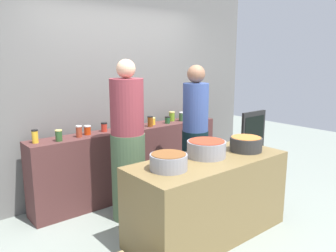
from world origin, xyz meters
TOP-DOWN VIEW (x-y plane):
  - ground at (0.00, 0.00)m, footprint 12.00×12.00m
  - storefront_wall at (0.00, 1.45)m, footprint 4.80×0.12m
  - display_shelf at (0.00, 1.10)m, footprint 2.70×0.36m
  - prep_table at (0.00, -0.30)m, footprint 1.70×0.70m
  - preserve_jar_0 at (-1.23, 1.11)m, footprint 0.07×0.07m
  - preserve_jar_1 at (-1.00, 1.03)m, footprint 0.08×0.08m
  - preserve_jar_2 at (-0.75, 1.07)m, footprint 0.07×0.07m
  - preserve_jar_3 at (-0.62, 1.12)m, footprint 0.08×0.08m
  - preserve_jar_4 at (-0.38, 1.15)m, footprint 0.08×0.08m
  - preserve_jar_5 at (0.09, 1.17)m, footprint 0.09×0.09m
  - preserve_jar_6 at (0.25, 1.03)m, footprint 0.07×0.07m
  - preserve_jar_7 at (0.35, 1.12)m, footprint 0.08×0.08m
  - preserve_jar_8 at (0.57, 1.06)m, footprint 0.08×0.08m
  - preserve_jar_9 at (0.74, 1.17)m, footprint 0.09×0.09m
  - preserve_jar_10 at (0.85, 1.08)m, footprint 0.08×0.08m
  - preserve_jar_11 at (0.96, 1.14)m, footprint 0.07×0.07m
  - preserve_jar_12 at (1.05, 1.11)m, footprint 0.08×0.08m
  - preserve_jar_13 at (1.24, 1.14)m, footprint 0.08×0.08m
  - cooking_pot_left at (-0.51, -0.29)m, footprint 0.34×0.34m
  - cooking_pot_center at (0.04, -0.22)m, footprint 0.40×0.40m
  - cooking_pot_right at (0.52, -0.34)m, footprint 0.34×0.34m
  - cook_with_tongs at (-0.42, 0.54)m, footprint 0.38×0.38m
  - cook_in_cap at (0.42, 0.34)m, footprint 0.32×0.32m
  - chalkboard_sign at (1.80, 0.50)m, footprint 0.53×0.05m

SIDE VIEW (x-z plane):
  - ground at x=0.00m, z-range 0.00..0.00m
  - prep_table at x=0.00m, z-range 0.00..0.82m
  - display_shelf at x=0.00m, z-range 0.00..0.90m
  - chalkboard_sign at x=1.80m, z-range 0.01..1.02m
  - cook_in_cap at x=0.42m, z-range -0.07..1.66m
  - cook_with_tongs at x=-0.42m, z-range -0.08..1.71m
  - cooking_pot_left at x=-0.51m, z-range 0.82..0.96m
  - cooking_pot_right at x=0.52m, z-range 0.82..0.97m
  - cooking_pot_center at x=0.04m, z-range 0.82..0.98m
  - preserve_jar_7 at x=0.35m, z-range 0.90..1.00m
  - preserve_jar_8 at x=0.57m, z-range 0.90..1.00m
  - preserve_jar_3 at x=-0.62m, z-range 0.90..1.01m
  - preserve_jar_11 at x=0.96m, z-range 0.90..1.01m
  - preserve_jar_4 at x=-0.38m, z-range 0.90..1.02m
  - preserve_jar_1 at x=-1.00m, z-range 0.90..1.03m
  - preserve_jar_5 at x=0.09m, z-range 0.90..1.03m
  - preserve_jar_10 at x=0.85m, z-range 0.90..1.03m
  - preserve_jar_2 at x=-0.75m, z-range 0.90..1.04m
  - preserve_jar_12 at x=1.05m, z-range 0.90..1.04m
  - preserve_jar_9 at x=0.74m, z-range 0.90..1.04m
  - preserve_jar_6 at x=0.25m, z-range 0.90..1.04m
  - preserve_jar_13 at x=1.24m, z-range 0.90..1.05m
  - preserve_jar_0 at x=-1.23m, z-range 0.90..1.05m
  - storefront_wall at x=0.00m, z-range 0.00..3.00m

